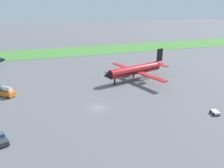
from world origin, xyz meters
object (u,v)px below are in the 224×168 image
object	(u,v)px
baggage_cart_midfield	(215,112)
fuel_truck_by_runway	(5,91)
airplane_midfield_jet	(136,70)

from	to	relation	value
baggage_cart_midfield	fuel_truck_by_runway	xyz separation A→B (m)	(-52.39, 31.01, 1.01)
fuel_truck_by_runway	baggage_cart_midfield	bearing A→B (deg)	-165.94
airplane_midfield_jet	baggage_cart_midfield	world-z (taller)	airplane_midfield_jet
baggage_cart_midfield	fuel_truck_by_runway	world-z (taller)	fuel_truck_by_runway
airplane_midfield_jet	fuel_truck_by_runway	xyz separation A→B (m)	(-45.01, -1.63, -2.18)
baggage_cart_midfield	airplane_midfield_jet	bearing A→B (deg)	27.10
airplane_midfield_jet	baggage_cart_midfield	xyz separation A→B (m)	(7.38, -32.64, -3.19)
airplane_midfield_jet	fuel_truck_by_runway	bearing A→B (deg)	-13.15
baggage_cart_midfield	fuel_truck_by_runway	bearing A→B (deg)	73.74
airplane_midfield_jet	fuel_truck_by_runway	distance (m)	45.09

